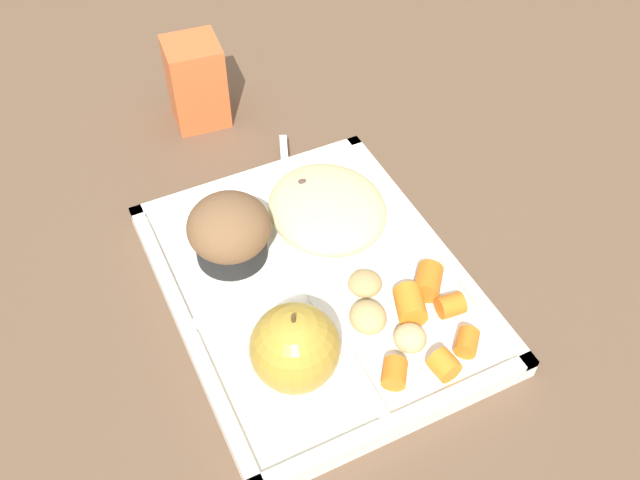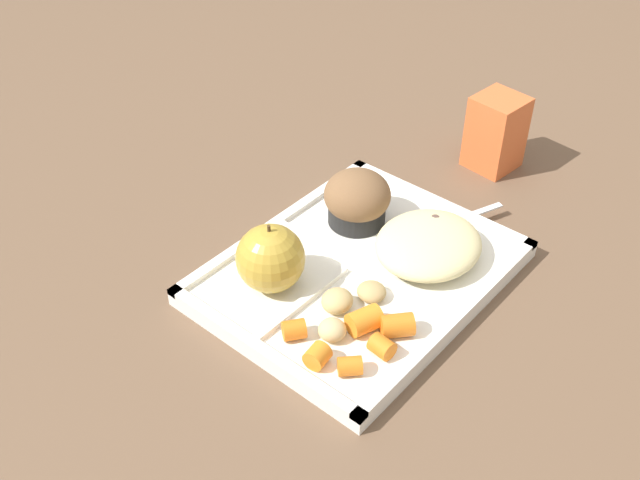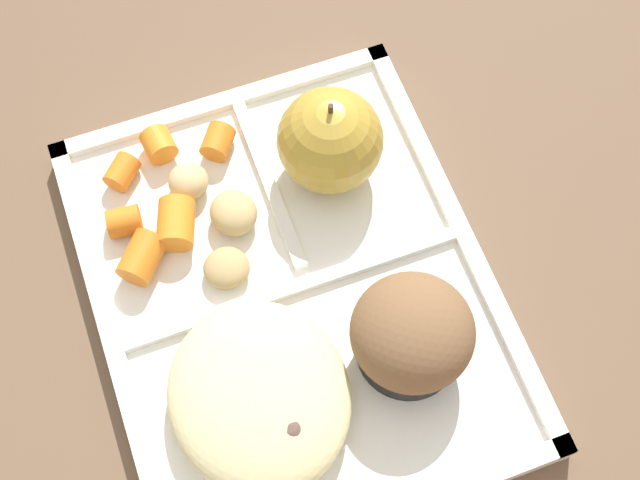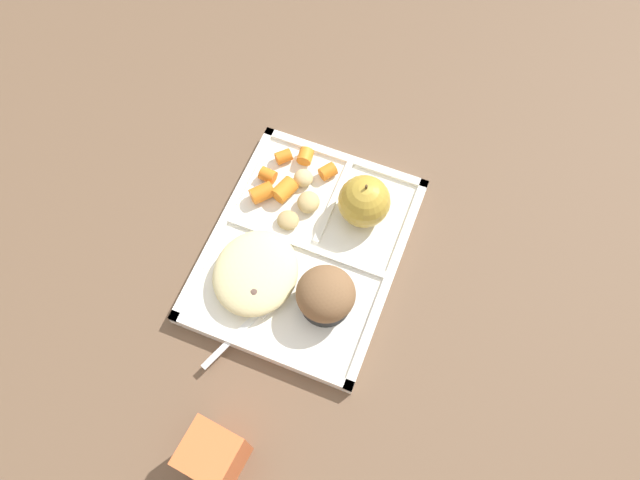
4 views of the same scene
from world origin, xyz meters
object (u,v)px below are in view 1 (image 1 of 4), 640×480
object	(u,v)px
lunch_tray	(315,287)
bran_muffin	(230,232)
milk_carton	(196,82)
green_apple	(295,348)
plastic_fork	(287,189)

from	to	relation	value
lunch_tray	bran_muffin	world-z (taller)	bran_muffin
lunch_tray	milk_carton	distance (m)	0.31
lunch_tray	bran_muffin	size ratio (longest dim) A/B	4.19
green_apple	bran_muffin	world-z (taller)	green_apple
bran_muffin	milk_carton	bearing A→B (deg)	-11.86
lunch_tray	green_apple	xyz separation A→B (m)	(-0.08, 0.06, 0.04)
bran_muffin	plastic_fork	world-z (taller)	bran_muffin
lunch_tray	green_apple	size ratio (longest dim) A/B	4.07
lunch_tray	plastic_fork	distance (m)	0.13
green_apple	plastic_fork	distance (m)	0.23
green_apple	milk_carton	distance (m)	0.39
bran_muffin	lunch_tray	bearing A→B (deg)	-139.71
lunch_tray	green_apple	world-z (taller)	green_apple
bran_muffin	milk_carton	world-z (taller)	milk_carton
plastic_fork	bran_muffin	bearing A→B (deg)	125.06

